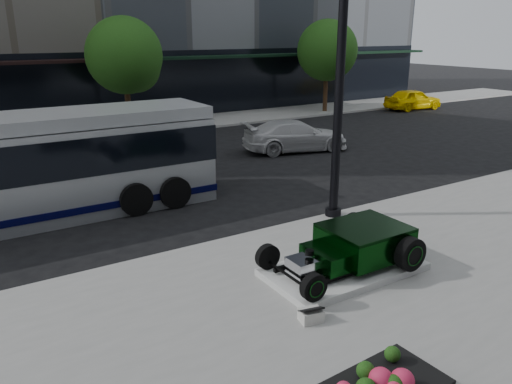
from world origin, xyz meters
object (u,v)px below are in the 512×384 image
lamppost (340,81)px  yellow_taxi (413,99)px  hot_rod (357,244)px  white_sedan (296,136)px

lamppost → yellow_taxi: lamppost is taller
hot_rod → yellow_taxi: (19.86, 15.94, -0.00)m
hot_rod → lamppost: (1.77, 2.82, 3.14)m
hot_rod → lamppost: 4.57m
lamppost → white_sedan: (4.12, 7.42, -3.16)m
white_sedan → yellow_taxi: 15.09m
lamppost → white_sedan: 9.06m
hot_rod → yellow_taxi: size_ratio=0.79×
white_sedan → yellow_taxi: (13.97, 5.69, 0.02)m
hot_rod → lamppost: size_ratio=0.40×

